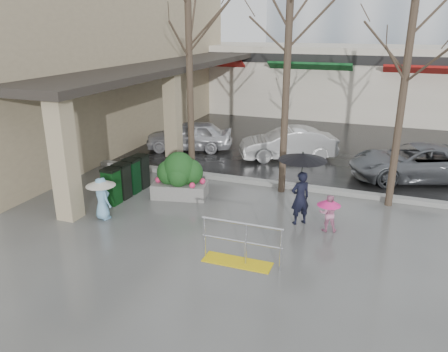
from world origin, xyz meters
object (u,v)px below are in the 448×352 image
Objects in this scene: child_blue at (102,194)px; news_boxes at (127,178)px; car_a at (189,136)px; tree_west at (188,27)px; tree_mideast at (411,37)px; car_b at (288,144)px; car_c at (416,162)px; tree_midwest at (289,22)px; child_pink at (328,210)px; planter at (180,176)px; handrail at (240,248)px; woman at (302,178)px.

news_boxes is (-0.33, 1.79, -0.19)m from child_blue.
car_a is at bearing -60.96° from child_blue.
car_a is (-1.73, 3.54, -4.45)m from tree_west.
tree_west is 6.50m from tree_mideast.
car_c is (4.75, -0.94, 0.00)m from car_b.
tree_west is 3.35× the size of news_boxes.
tree_midwest is at bearing 0.00° from tree_west.
child_blue is at bearing -1.67° from child_pink.
tree_midwest is 3.84× the size of planter.
tree_midwest reaches higher than car_c.
car_b is at bearing 95.29° from handrail.
car_c is at bearing -161.80° from woman.
planter is (-3.90, 0.63, -0.63)m from woman.
car_c is (3.11, 5.00, -0.70)m from woman.
car_b is at bearing 99.61° from tree_midwest.
tree_west reaches higher than child_pink.
planter is (1.31, 2.23, -0.05)m from child_blue.
planter is at bearing -24.79° from child_pink.
tree_midwest is at bearing 91.91° from handrail.
car_b reaches higher than news_boxes.
tree_mideast is 4.76m from woman.
tree_mideast is at bearing -136.74° from child_pink.
tree_midwest reaches higher than car_b.
tree_mideast is 3.56× the size of planter.
car_b is at bearing -83.27° from child_pink.
handrail is 8.55m from car_c.
car_c is at bearing 33.94° from tree_midwest.
tree_west is 9.01m from car_c.
handrail is 4.48m from child_blue.
tree_west is at bearing -180.00° from tree_midwest.
child_pink is 8.99m from car_a.
handrail is at bearing -88.09° from tree_midwest.
tree_midwest is at bearing -16.31° from car_b.
child_pink is (-1.50, -2.42, -4.27)m from tree_mideast.
handrail is at bearing -55.01° from tree_west.
car_a is at bearing 115.99° from tree_west.
news_boxes is 6.95m from car_b.
car_c is at bearing -118.17° from child_blue.
planter is at bearing -165.52° from tree_mideast.
tree_midwest is 1.08× the size of tree_mideast.
car_c is (7.01, 4.37, -0.07)m from planter.
tree_mideast is 5.12m from car_c.
child_pink is 0.55× the size of planter.
child_blue is 10.62m from car_c.
tree_mideast is at bearing -36.05° from car_c.
news_boxes is at bearing -123.21° from tree_west.
handrail is at bearing -169.19° from child_blue.
child_pink is at bearing -43.68° from car_c.
woman reaches higher than car_b.
child_blue is 0.32× the size of car_b.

